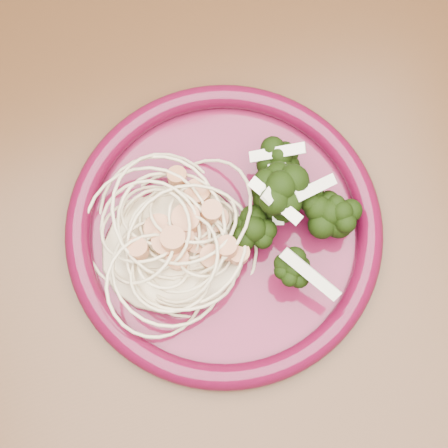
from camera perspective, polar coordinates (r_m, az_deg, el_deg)
name	(u,v)px	position (r m, az deg, el deg)	size (l,w,h in m)	color
dining_table	(145,206)	(0.63, -7.25, 1.61)	(1.20, 0.80, 0.75)	#472814
dinner_plate	(224,228)	(0.50, 0.00, -0.36)	(0.29, 0.29, 0.02)	#500D23
spaghetti_pile	(174,246)	(0.49, -4.58, -2.02)	(0.12, 0.10, 0.03)	beige
scallop_cluster	(171,234)	(0.46, -4.89, -0.96)	(0.11, 0.11, 0.04)	tan
broccoli_pile	(285,194)	(0.49, 5.57, 2.72)	(0.08, 0.13, 0.05)	black
onion_garnish	(288,181)	(0.47, 5.90, 3.95)	(0.06, 0.09, 0.05)	#ECE8CA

